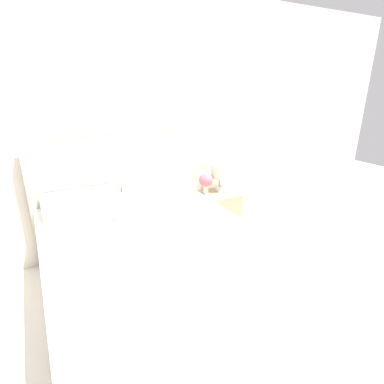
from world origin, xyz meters
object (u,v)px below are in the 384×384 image
(table_lamp, at_px, (220,173))
(teacup, at_px, (228,193))
(flower_vase, at_px, (206,181))
(bed, at_px, (154,268))
(nightstand, at_px, (218,213))

(table_lamp, xyz_separation_m, teacup, (-0.01, -0.19, -0.19))
(table_lamp, distance_m, flower_vase, 0.20)
(bed, height_order, flower_vase, bed)
(flower_vase, bearing_deg, nightstand, -24.31)
(bed, distance_m, table_lamp, 1.53)
(table_lamp, relative_size, flower_vase, 1.27)
(table_lamp, xyz_separation_m, flower_vase, (-0.19, -0.01, -0.06))
(nightstand, relative_size, teacup, 5.11)
(bed, bearing_deg, nightstand, 35.38)
(bed, height_order, table_lamp, bed)
(flower_vase, xyz_separation_m, teacup, (0.18, -0.19, -0.12))
(bed, xyz_separation_m, flower_vase, (1.00, 0.87, 0.33))
(bed, bearing_deg, flower_vase, 41.18)
(nightstand, height_order, teacup, teacup)
(bed, xyz_separation_m, nightstand, (1.14, 0.81, -0.08))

